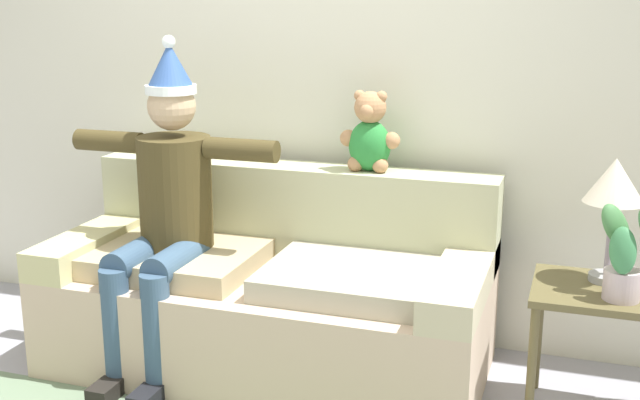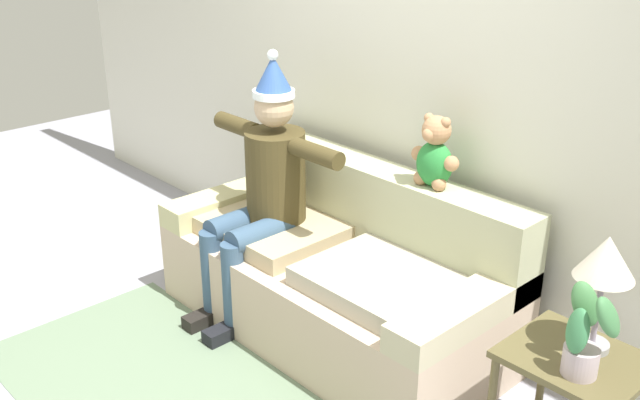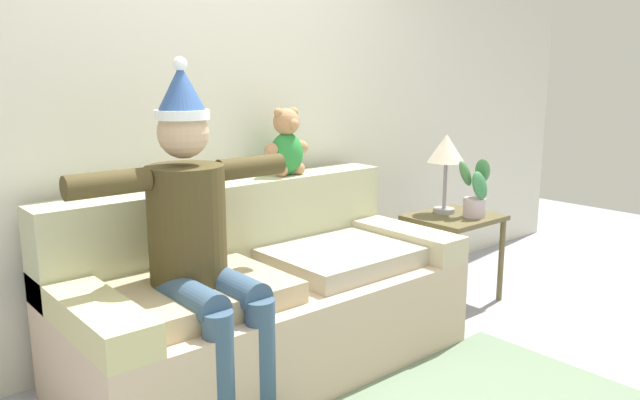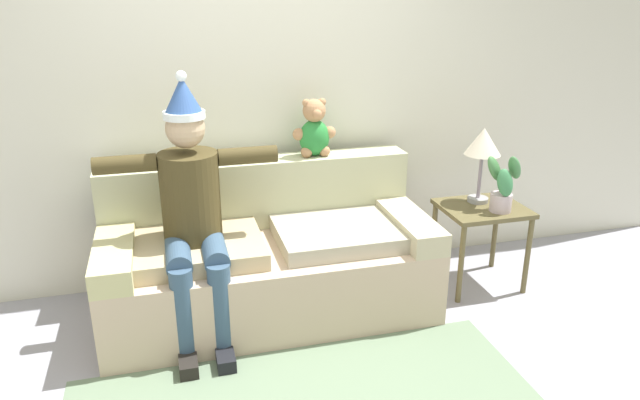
{
  "view_description": "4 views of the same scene",
  "coord_description": "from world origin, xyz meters",
  "px_view_note": "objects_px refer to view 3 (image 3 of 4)",
  "views": [
    {
      "loc": [
        1.34,
        -2.28,
        1.71
      ],
      "look_at": [
        0.31,
        0.8,
        0.88
      ],
      "focal_mm": 44.97,
      "sensor_mm": 36.0,
      "label": 1
    },
    {
      "loc": [
        2.6,
        -1.56,
        2.34
      ],
      "look_at": [
        0.11,
        0.76,
        0.9
      ],
      "focal_mm": 41.74,
      "sensor_mm": 36.0,
      "label": 2
    },
    {
      "loc": [
        -1.7,
        -1.43,
        1.47
      ],
      "look_at": [
        0.3,
        0.91,
        0.84
      ],
      "focal_mm": 34.45,
      "sensor_mm": 36.0,
      "label": 3
    },
    {
      "loc": [
        -0.56,
        -2.36,
        1.98
      ],
      "look_at": [
        0.31,
        0.87,
        0.75
      ],
      "focal_mm": 33.18,
      "sensor_mm": 36.0,
      "label": 4
    }
  ],
  "objects_px": {
    "potted_plant": "(475,190)",
    "couch": "(263,299)",
    "person_seated": "(199,237)",
    "side_table": "(454,229)",
    "teddy_bear": "(287,145)",
    "table_lamp": "(446,152)"
  },
  "relations": [
    {
      "from": "teddy_bear",
      "to": "potted_plant",
      "type": "distance_m",
      "value": 1.27
    },
    {
      "from": "potted_plant",
      "to": "side_table",
      "type": "bearing_deg",
      "value": 123.88
    },
    {
      "from": "teddy_bear",
      "to": "table_lamp",
      "type": "relative_size",
      "value": 0.74
    },
    {
      "from": "couch",
      "to": "person_seated",
      "type": "height_order",
      "value": "person_seated"
    },
    {
      "from": "couch",
      "to": "potted_plant",
      "type": "bearing_deg",
      "value": -6.61
    },
    {
      "from": "person_seated",
      "to": "side_table",
      "type": "xyz_separation_m",
      "value": [
        1.91,
        0.09,
        -0.3
      ]
    },
    {
      "from": "person_seated",
      "to": "teddy_bear",
      "type": "height_order",
      "value": "person_seated"
    },
    {
      "from": "couch",
      "to": "potted_plant",
      "type": "height_order",
      "value": "potted_plant"
    },
    {
      "from": "side_table",
      "to": "potted_plant",
      "type": "relative_size",
      "value": 1.46
    },
    {
      "from": "couch",
      "to": "potted_plant",
      "type": "relative_size",
      "value": 5.11
    },
    {
      "from": "couch",
      "to": "teddy_bear",
      "type": "xyz_separation_m",
      "value": [
        0.39,
        0.29,
        0.73
      ]
    },
    {
      "from": "person_seated",
      "to": "side_table",
      "type": "relative_size",
      "value": 2.68
    },
    {
      "from": "person_seated",
      "to": "potted_plant",
      "type": "height_order",
      "value": "person_seated"
    },
    {
      "from": "couch",
      "to": "potted_plant",
      "type": "xyz_separation_m",
      "value": [
        1.53,
        -0.18,
        0.4
      ]
    },
    {
      "from": "teddy_bear",
      "to": "side_table",
      "type": "distance_m",
      "value": 1.28
    },
    {
      "from": "teddy_bear",
      "to": "potted_plant",
      "type": "bearing_deg",
      "value": -22.23
    },
    {
      "from": "person_seated",
      "to": "couch",
      "type": "bearing_deg",
      "value": 21.07
    },
    {
      "from": "side_table",
      "to": "potted_plant",
      "type": "xyz_separation_m",
      "value": [
        0.07,
        -0.1,
        0.27
      ]
    },
    {
      "from": "couch",
      "to": "person_seated",
      "type": "bearing_deg",
      "value": -158.93
    },
    {
      "from": "teddy_bear",
      "to": "potted_plant",
      "type": "height_order",
      "value": "teddy_bear"
    },
    {
      "from": "table_lamp",
      "to": "potted_plant",
      "type": "relative_size",
      "value": 1.31
    },
    {
      "from": "potted_plant",
      "to": "couch",
      "type": "bearing_deg",
      "value": 173.39
    }
  ]
}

